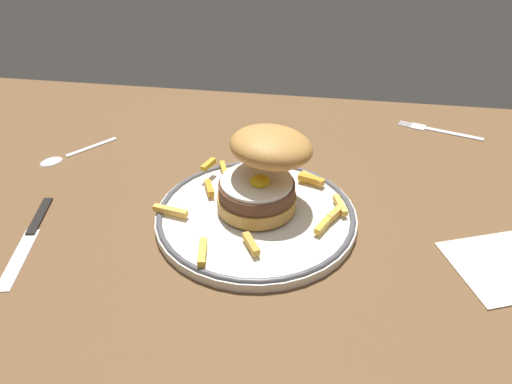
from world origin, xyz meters
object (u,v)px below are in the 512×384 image
(fork, at_px, (438,130))
(dinner_plate, at_px, (256,215))
(spoon, at_px, (60,157))
(burger, at_px, (263,168))
(napkin, at_px, (505,266))
(knife, at_px, (32,231))

(fork, bearing_deg, dinner_plate, -132.50)
(spoon, bearing_deg, dinner_plate, -18.42)
(fork, distance_m, spoon, 0.64)
(burger, height_order, napkin, burger)
(spoon, distance_m, napkin, 0.66)
(dinner_plate, xyz_separation_m, spoon, (-0.33, 0.11, -0.00))
(fork, relative_size, spoon, 1.23)
(burger, relative_size, napkin, 1.27)
(knife, height_order, napkin, knife)
(fork, bearing_deg, spoon, -162.65)
(burger, bearing_deg, napkin, -12.29)
(dinner_plate, distance_m, napkin, 0.31)
(dinner_plate, bearing_deg, fork, 47.50)
(fork, height_order, spoon, spoon)
(knife, relative_size, spoon, 1.56)
(knife, bearing_deg, napkin, 2.50)
(dinner_plate, xyz_separation_m, napkin, (0.30, -0.04, -0.01))
(burger, bearing_deg, knife, -162.41)
(dinner_plate, bearing_deg, spoon, 161.58)
(napkin, bearing_deg, knife, -177.50)
(dinner_plate, relative_size, fork, 1.87)
(knife, height_order, spoon, spoon)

